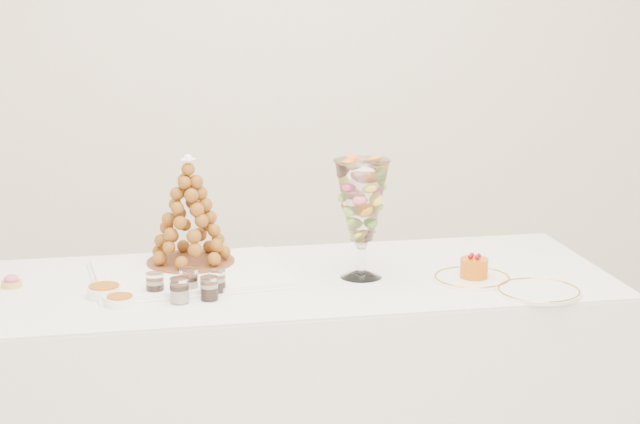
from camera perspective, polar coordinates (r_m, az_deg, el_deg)
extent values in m
cube|color=silver|center=(4.80, -2.71, 9.72)|extent=(4.50, 0.04, 2.80)
cube|color=white|center=(3.45, -1.01, -9.48)|extent=(1.98, 0.89, 0.73)
cube|color=white|center=(3.33, -1.04, -3.63)|extent=(1.97, 0.89, 0.01)
cube|color=white|center=(3.37, -6.94, -3.27)|extent=(0.64, 0.52, 0.02)
cylinder|color=white|center=(3.34, 2.21, -3.31)|extent=(0.13, 0.13, 0.02)
cylinder|color=white|center=(3.32, 2.21, -2.39)|extent=(0.03, 0.03, 0.09)
sphere|color=white|center=(3.31, 2.22, -1.64)|extent=(0.04, 0.04, 0.04)
cylinder|color=white|center=(3.33, 8.10, -3.55)|extent=(0.24, 0.24, 0.01)
cylinder|color=white|center=(3.24, 11.59, -4.18)|extent=(0.25, 0.25, 0.01)
cylinder|color=tan|center=(3.37, -16.12, -3.70)|extent=(0.06, 0.06, 0.02)
ellipsoid|color=#C85282|center=(3.36, -16.14, -3.44)|extent=(0.05, 0.05, 0.03)
cylinder|color=white|center=(3.18, -8.80, -3.86)|extent=(0.06, 0.06, 0.07)
cylinder|color=white|center=(3.19, -7.01, -3.69)|extent=(0.06, 0.06, 0.07)
cylinder|color=white|center=(3.18, -5.52, -3.75)|extent=(0.06, 0.06, 0.07)
cylinder|color=white|center=(3.11, -7.51, -4.17)|extent=(0.06, 0.06, 0.07)
cylinder|color=white|center=(3.13, -5.93, -4.07)|extent=(0.06, 0.06, 0.07)
cylinder|color=white|center=(3.21, -11.43, -4.18)|extent=(0.10, 0.10, 0.03)
cylinder|color=white|center=(3.12, -10.62, -4.69)|extent=(0.08, 0.08, 0.03)
cylinder|color=brown|center=(3.45, -6.91, -2.62)|extent=(0.28, 0.28, 0.01)
cone|color=brown|center=(3.41, -6.99, 0.15)|extent=(0.30, 0.30, 0.34)
sphere|color=white|center=(3.38, -7.07, 2.77)|extent=(0.03, 0.03, 0.03)
cylinder|color=#C55909|center=(3.32, 8.22, -2.97)|extent=(0.09, 0.09, 0.06)
sphere|color=maroon|center=(3.32, 8.46, -2.31)|extent=(0.02, 0.02, 0.02)
sphere|color=maroon|center=(3.32, 8.10, -2.28)|extent=(0.02, 0.02, 0.02)
sphere|color=maroon|center=(3.30, 8.02, -2.38)|extent=(0.02, 0.02, 0.02)
sphere|color=maroon|center=(3.30, 8.38, -2.41)|extent=(0.02, 0.02, 0.02)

